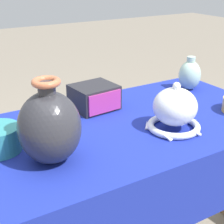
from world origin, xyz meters
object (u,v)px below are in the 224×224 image
mosaic_tile_box (94,97)px  vase_dome_bell (175,111)px  jar_round_celadon (190,75)px  vase_tall_bulbous (50,127)px

mosaic_tile_box → vase_dome_bell: bearing=-69.9°
vase_dome_bell → mosaic_tile_box: size_ratio=1.12×
mosaic_tile_box → jar_round_celadon: size_ratio=1.16×
vase_tall_bulbous → jar_round_celadon: bearing=19.2°
vase_tall_bulbous → vase_dome_bell: (0.42, -0.02, -0.04)m
vase_dome_bell → jar_round_celadon: bearing=40.8°
vase_dome_bell → mosaic_tile_box: (-0.14, 0.29, -0.02)m
vase_dome_bell → jar_round_celadon: vase_dome_bell is taller
jar_round_celadon → mosaic_tile_box: bearing=177.9°
vase_dome_bell → mosaic_tile_box: vase_dome_bell is taller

